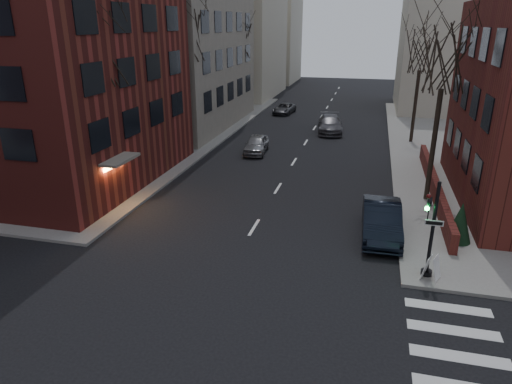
# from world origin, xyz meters

# --- Properties ---
(sidewalk_far_left) EXTENTS (44.00, 44.00, 0.15)m
(sidewalk_far_left) POSITION_xyz_m (-29.00, 30.00, 0.07)
(sidewalk_far_left) COLOR gray
(sidewalk_far_left) RESTS_ON ground
(building_left_brick) EXTENTS (15.00, 15.00, 18.00)m
(building_left_brick) POSITION_xyz_m (-15.50, 16.50, 9.00)
(building_left_brick) COLOR maroon
(building_left_brick) RESTS_ON ground
(low_wall_right) EXTENTS (0.35, 16.00, 1.00)m
(low_wall_right) POSITION_xyz_m (9.30, 19.00, 0.65)
(low_wall_right) COLOR #571F19
(low_wall_right) RESTS_ON sidewalk_far_right
(building_distant_la) EXTENTS (14.00, 16.00, 18.00)m
(building_distant_la) POSITION_xyz_m (-15.00, 55.00, 9.00)
(building_distant_la) COLOR #B8AF9C
(building_distant_la) RESTS_ON ground
(building_distant_ra) EXTENTS (14.00, 14.00, 16.00)m
(building_distant_ra) POSITION_xyz_m (15.00, 50.00, 8.00)
(building_distant_ra) COLOR #B8AF9C
(building_distant_ra) RESTS_ON ground
(building_distant_lb) EXTENTS (10.00, 12.00, 14.00)m
(building_distant_lb) POSITION_xyz_m (-13.00, 72.00, 7.00)
(building_distant_lb) COLOR #B8AF9C
(building_distant_lb) RESTS_ON ground
(traffic_signal) EXTENTS (0.76, 0.44, 4.00)m
(traffic_signal) POSITION_xyz_m (7.94, 8.99, 1.91)
(traffic_signal) COLOR black
(traffic_signal) RESTS_ON sidewalk_far_right
(tree_left_a) EXTENTS (4.18, 4.18, 10.26)m
(tree_left_a) POSITION_xyz_m (-8.80, 14.00, 8.47)
(tree_left_a) COLOR #2D231C
(tree_left_a) RESTS_ON sidewalk_far_left
(tree_left_b) EXTENTS (4.40, 4.40, 10.80)m
(tree_left_b) POSITION_xyz_m (-8.80, 26.00, 8.91)
(tree_left_b) COLOR #2D231C
(tree_left_b) RESTS_ON sidewalk_far_left
(tree_left_c) EXTENTS (3.96, 3.96, 9.72)m
(tree_left_c) POSITION_xyz_m (-8.80, 40.00, 8.03)
(tree_left_c) COLOR #2D231C
(tree_left_c) RESTS_ON sidewalk_far_left
(tree_right_a) EXTENTS (3.96, 3.96, 9.72)m
(tree_right_a) POSITION_xyz_m (8.80, 18.00, 8.03)
(tree_right_a) COLOR #2D231C
(tree_right_a) RESTS_ON sidewalk_far_right
(tree_right_b) EXTENTS (3.74, 3.74, 9.18)m
(tree_right_b) POSITION_xyz_m (8.80, 32.00, 7.59)
(tree_right_b) COLOR #2D231C
(tree_right_b) RESTS_ON sidewalk_far_right
(streetlamp_near) EXTENTS (0.36, 0.36, 6.28)m
(streetlamp_near) POSITION_xyz_m (-8.20, 22.00, 4.24)
(streetlamp_near) COLOR black
(streetlamp_near) RESTS_ON sidewalk_far_left
(streetlamp_far) EXTENTS (0.36, 0.36, 6.28)m
(streetlamp_far) POSITION_xyz_m (-8.20, 42.00, 4.24)
(streetlamp_far) COLOR black
(streetlamp_far) RESTS_ON sidewalk_far_left
(parked_sedan) EXTENTS (1.92, 5.11, 1.67)m
(parked_sedan) POSITION_xyz_m (6.20, 12.57, 0.83)
(parked_sedan) COLOR black
(parked_sedan) RESTS_ON ground
(car_lane_silver) EXTENTS (1.95, 4.21, 1.40)m
(car_lane_silver) POSITION_xyz_m (-3.35, 25.76, 0.70)
(car_lane_silver) COLOR gray
(car_lane_silver) RESTS_ON ground
(car_lane_gray) EXTENTS (2.83, 5.62, 1.56)m
(car_lane_gray) POSITION_xyz_m (1.62, 34.41, 0.78)
(car_lane_gray) COLOR #444349
(car_lane_gray) RESTS_ON ground
(car_lane_far) EXTENTS (2.30, 4.30, 1.15)m
(car_lane_far) POSITION_xyz_m (-4.35, 42.63, 0.57)
(car_lane_far) COLOR #3E3E43
(car_lane_far) RESTS_ON ground
(sandwich_board) EXTENTS (0.66, 0.75, 1.01)m
(sandwich_board) POSITION_xyz_m (8.12, 8.70, 0.65)
(sandwich_board) COLOR white
(sandwich_board) RESTS_ON sidewalk_far_right
(evergreen_shrub) EXTENTS (1.25, 1.25, 1.93)m
(evergreen_shrub) POSITION_xyz_m (9.70, 12.57, 1.12)
(evergreen_shrub) COLOR #163218
(evergreen_shrub) RESTS_ON sidewalk_far_right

